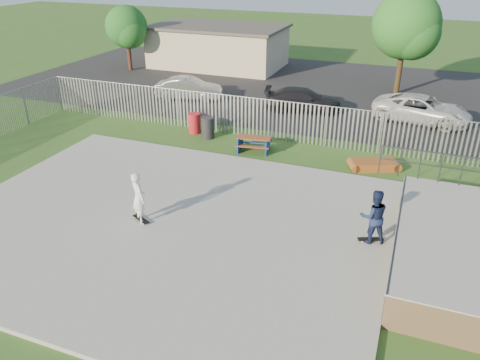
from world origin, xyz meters
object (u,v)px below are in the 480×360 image
(car_white, at_px, (422,109))
(skater_white, at_px, (139,197))
(funbox, at_px, (374,165))
(trash_bin_red, at_px, (194,123))
(tree_left, at_px, (126,27))
(tree_mid, at_px, (406,25))
(picnic_table, at_px, (254,144))
(skater_navy, at_px, (374,217))
(car_silver, at_px, (189,88))
(trash_bin_grey, at_px, (208,128))
(car_dark, at_px, (303,100))

(car_white, height_order, skater_white, skater_white)
(funbox, height_order, skater_white, skater_white)
(funbox, bearing_deg, car_white, 53.08)
(trash_bin_red, relative_size, car_white, 0.20)
(trash_bin_red, distance_m, tree_left, 15.58)
(tree_mid, xyz_separation_m, skater_white, (-6.86, -20.12, -3.29))
(car_white, xyz_separation_m, skater_white, (-8.56, -14.76, 0.32))
(picnic_table, bearing_deg, skater_navy, -53.96)
(picnic_table, bearing_deg, trash_bin_red, 153.78)
(car_silver, bearing_deg, skater_navy, -148.40)
(car_white, distance_m, skater_navy, 13.23)
(trash_bin_grey, bearing_deg, tree_mid, 55.13)
(car_dark, bearing_deg, tree_left, 58.71)
(tree_mid, relative_size, skater_navy, 3.56)
(car_dark, distance_m, skater_white, 14.53)
(funbox, xyz_separation_m, car_dark, (-4.89, 6.80, 0.49))
(tree_mid, bearing_deg, trash_bin_grey, -124.87)
(trash_bin_grey, relative_size, tree_left, 0.22)
(picnic_table, relative_size, funbox, 0.88)
(skater_navy, bearing_deg, skater_white, -9.62)
(trash_bin_red, relative_size, skater_navy, 0.57)
(picnic_table, height_order, car_dark, car_dark)
(car_dark, bearing_deg, tree_mid, -52.52)
(car_white, xyz_separation_m, tree_mid, (-1.70, 5.36, 3.61))
(trash_bin_red, relative_size, car_silver, 0.25)
(skater_navy, height_order, skater_white, same)
(trash_bin_red, bearing_deg, car_dark, 52.52)
(funbox, relative_size, tree_left, 0.42)
(car_silver, xyz_separation_m, tree_mid, (12.12, 6.02, 3.65))
(tree_left, xyz_separation_m, skater_white, (13.15, -19.58, -2.22))
(picnic_table, bearing_deg, tree_left, 131.53)
(picnic_table, bearing_deg, skater_white, -109.40)
(funbox, xyz_separation_m, skater_white, (-6.93, -7.59, 0.87))
(skater_navy, bearing_deg, car_dark, -88.25)
(car_dark, bearing_deg, picnic_table, 162.13)
(trash_bin_red, xyz_separation_m, car_dark, (4.29, 5.60, 0.15))
(car_dark, relative_size, tree_mid, 0.69)
(car_silver, relative_size, tree_left, 0.84)
(funbox, distance_m, skater_white, 10.31)
(trash_bin_red, relative_size, trash_bin_grey, 0.97)
(trash_bin_red, height_order, tree_left, tree_left)
(car_silver, distance_m, skater_white, 15.05)
(skater_navy, relative_size, skater_white, 1.00)
(trash_bin_red, xyz_separation_m, skater_white, (2.26, -8.79, 0.54))
(trash_bin_red, height_order, car_dark, car_dark)
(picnic_table, relative_size, trash_bin_red, 1.72)
(trash_bin_red, distance_m, car_white, 12.36)
(picnic_table, distance_m, skater_white, 7.82)
(funbox, height_order, trash_bin_red, trash_bin_red)
(funbox, height_order, skater_navy, skater_navy)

